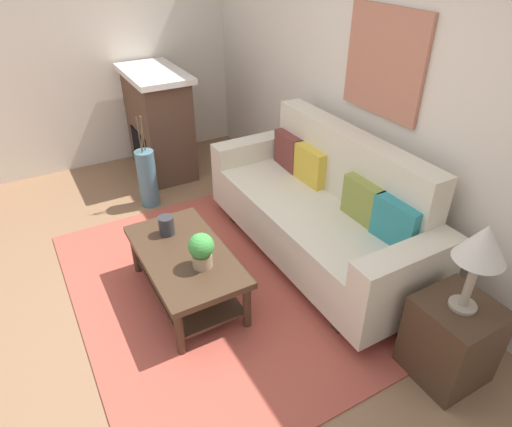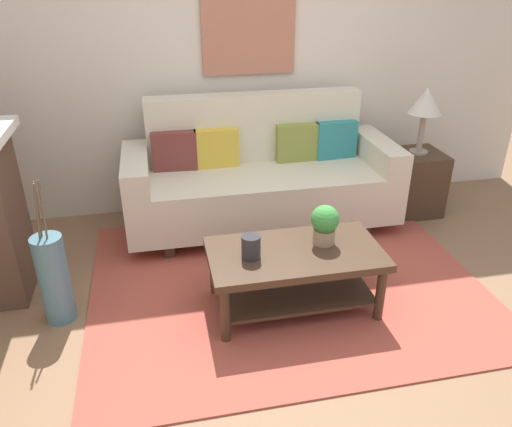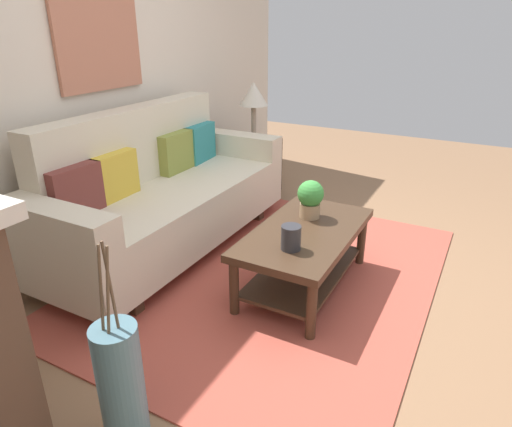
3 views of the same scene
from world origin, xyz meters
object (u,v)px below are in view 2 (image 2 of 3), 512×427
object	(u,v)px
table_lamp	(426,104)
floor_vase	(54,279)
coffee_table	(295,266)
framed_painting	(249,26)
throw_pillow_teal	(335,140)
throw_pillow_maroon	(174,151)
side_table	(414,182)
potted_plant_tabletop	(325,223)
throw_pillow_mustard	(217,148)
couch	(260,178)
throw_pillow_olive	(297,142)
tabletop_vase	(251,247)

from	to	relation	value
table_lamp	floor_vase	size ratio (longest dim) A/B	0.96
coffee_table	framed_painting	xyz separation A→B (m)	(0.04, 1.66, 1.27)
throw_pillow_teal	table_lamp	xyz separation A→B (m)	(0.72, -0.15, 0.31)
throw_pillow_maroon	side_table	world-z (taller)	throw_pillow_maroon
potted_plant_tabletop	table_lamp	distance (m)	1.72
throw_pillow_mustard	side_table	size ratio (longest dim) A/B	0.64
throw_pillow_teal	potted_plant_tabletop	bearing A→B (deg)	-112.36
couch	throw_pillow_olive	distance (m)	0.44
tabletop_vase	table_lamp	xyz separation A→B (m)	(1.73, 1.19, 0.49)
side_table	framed_painting	size ratio (longest dim) A/B	0.72
coffee_table	table_lamp	world-z (taller)	table_lamp
side_table	throw_pillow_maroon	bearing A→B (deg)	175.81
coffee_table	throw_pillow_olive	bearing A→B (deg)	73.90
throw_pillow_olive	tabletop_vase	size ratio (longest dim) A/B	2.41
throw_pillow_olive	tabletop_vase	world-z (taller)	throw_pillow_olive
side_table	floor_vase	size ratio (longest dim) A/B	0.94
framed_painting	throw_pillow_maroon	bearing A→B (deg)	-153.68
couch	table_lamp	distance (m)	1.52
potted_plant_tabletop	table_lamp	size ratio (longest dim) A/B	0.46
throw_pillow_teal	couch	bearing A→B (deg)	-169.66
throw_pillow_teal	floor_vase	bearing A→B (deg)	-152.94
throw_pillow_maroon	throw_pillow_olive	world-z (taller)	same
throw_pillow_maroon	table_lamp	size ratio (longest dim) A/B	0.63
throw_pillow_teal	tabletop_vase	distance (m)	1.69
floor_vase	framed_painting	size ratio (longest dim) A/B	0.76
throw_pillow_mustard	table_lamp	xyz separation A→B (m)	(1.75, -0.15, 0.31)
coffee_table	table_lamp	distance (m)	1.98
throw_pillow_maroon	framed_painting	bearing A→B (deg)	26.32
coffee_table	side_table	size ratio (longest dim) A/B	1.96
throw_pillow_maroon	potted_plant_tabletop	world-z (taller)	throw_pillow_maroon
throw_pillow_mustard	coffee_table	bearing A→B (deg)	-76.83
throw_pillow_olive	tabletop_vase	xyz separation A→B (m)	(-0.67, -1.34, -0.18)
coffee_table	potted_plant_tabletop	xyz separation A→B (m)	(0.21, 0.05, 0.26)
couch	floor_vase	xyz separation A→B (m)	(-1.53, -1.01, -0.13)
throw_pillow_mustard	throw_pillow_maroon	bearing A→B (deg)	180.00
side_table	floor_vase	distance (m)	3.09
framed_painting	throw_pillow_mustard	bearing A→B (deg)	-135.30
side_table	throw_pillow_teal	bearing A→B (deg)	167.93
tabletop_vase	table_lamp	bearing A→B (deg)	34.50
throw_pillow_maroon	potted_plant_tabletop	size ratio (longest dim) A/B	1.37
throw_pillow_olive	tabletop_vase	bearing A→B (deg)	-116.48
throw_pillow_mustard	throw_pillow_teal	xyz separation A→B (m)	(1.03, 0.00, 0.00)
potted_plant_tabletop	framed_painting	size ratio (longest dim) A/B	0.34
potted_plant_tabletop	throw_pillow_olive	bearing A→B (deg)	82.11
couch	potted_plant_tabletop	world-z (taller)	couch
couch	side_table	xyz separation A→B (m)	(1.41, -0.03, -0.15)
table_lamp	throw_pillow_maroon	bearing A→B (deg)	175.81
potted_plant_tabletop	throw_pillow_mustard	bearing A→B (deg)	112.14
coffee_table	potted_plant_tabletop	distance (m)	0.33
coffee_table	table_lamp	size ratio (longest dim) A/B	1.93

